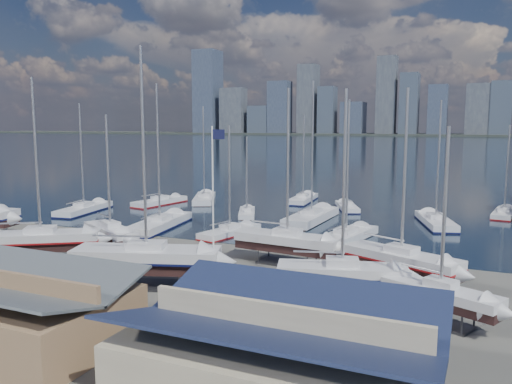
% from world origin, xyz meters
% --- Properties ---
extents(ground, '(1400.00, 1400.00, 0.00)m').
position_xyz_m(ground, '(0.00, -10.00, 0.00)').
color(ground, '#605E59').
rests_on(ground, ground).
extents(water, '(1400.00, 600.00, 0.40)m').
position_xyz_m(water, '(0.00, 300.00, -0.15)').
color(water, '#1B2E3F').
rests_on(water, ground).
extents(far_shore, '(1400.00, 80.00, 2.20)m').
position_xyz_m(far_shore, '(0.00, 560.00, 1.10)').
color(far_shore, '#2D332D').
rests_on(far_shore, ground).
extents(skyline, '(639.14, 43.80, 107.69)m').
position_xyz_m(skyline, '(-7.83, 553.76, 39.09)').
color(skyline, '#475166').
rests_on(skyline, far_shore).
extents(shed_grey, '(12.60, 8.40, 4.17)m').
position_xyz_m(shed_grey, '(0.00, -26.00, 2.15)').
color(shed_grey, '#8C6B4C').
rests_on(shed_grey, ground).
extents(shed_blue, '(13.65, 9.45, 4.71)m').
position_xyz_m(shed_blue, '(16.00, -26.00, 2.42)').
color(shed_blue, '#BFB293').
rests_on(shed_blue, ground).
extents(sailboat_cradle_1, '(10.09, 7.90, 16.40)m').
position_xyz_m(sailboat_cradle_1, '(-11.88, -13.14, 2.09)').
color(sailboat_cradle_1, '#2D2D33').
rests_on(sailboat_cradle_1, ground).
extents(sailboat_cradle_2, '(8.18, 5.66, 13.34)m').
position_xyz_m(sailboat_cradle_2, '(-8.92, -7.33, 1.94)').
color(sailboat_cradle_2, '#2D2D33').
rests_on(sailboat_cradle_2, ground).
extents(sailboat_cradle_3, '(11.68, 6.52, 18.04)m').
position_xyz_m(sailboat_cradle_3, '(0.74, -14.78, 2.18)').
color(sailboat_cradle_3, '#2D2D33').
rests_on(sailboat_cradle_3, ground).
extents(sailboat_cradle_4, '(9.63, 3.36, 15.48)m').
position_xyz_m(sailboat_cradle_4, '(8.53, -4.69, 2.05)').
color(sailboat_cradle_4, '#2D2D33').
rests_on(sailboat_cradle_4, ground).
extents(sailboat_cradle_5, '(9.40, 4.98, 14.74)m').
position_xyz_m(sailboat_cradle_5, '(15.31, -12.20, 2.01)').
color(sailboat_cradle_5, '#2D2D33').
rests_on(sailboat_cradle_5, ground).
extents(sailboat_cradle_6, '(9.53, 6.13, 15.07)m').
position_xyz_m(sailboat_cradle_6, '(18.64, -6.92, 2.02)').
color(sailboat_cradle_6, '#2D2D33').
rests_on(sailboat_cradle_6, ground).
extents(sailboat_cradle_7, '(7.52, 4.92, 12.28)m').
position_xyz_m(sailboat_cradle_7, '(21.87, -13.59, 1.89)').
color(sailboat_cradle_7, '#2D2D33').
rests_on(sailboat_cradle_7, ground).
extents(sailboat_moored_0, '(4.74, 11.04, 15.99)m').
position_xyz_m(sailboat_moored_0, '(-26.84, 8.57, 0.31)').
color(sailboat_moored_0, black).
rests_on(sailboat_moored_0, water).
extents(sailboat_moored_1, '(4.42, 10.18, 14.74)m').
position_xyz_m(sailboat_moored_1, '(-21.06, 18.80, 0.31)').
color(sailboat_moored_1, black).
rests_on(sailboat_moored_1, water).
extents(sailboat_moored_2, '(7.12, 10.85, 15.97)m').
position_xyz_m(sailboat_moored_2, '(-16.14, 24.13, 0.32)').
color(sailboat_moored_2, black).
rests_on(sailboat_moored_2, water).
extents(sailboat_moored_3, '(5.02, 12.33, 17.90)m').
position_xyz_m(sailboat_moored_3, '(-10.82, 3.85, 0.31)').
color(sailboat_moored_3, black).
rests_on(sailboat_moored_3, water).
extents(sailboat_moored_4, '(4.85, 7.70, 11.29)m').
position_xyz_m(sailboat_moored_4, '(-4.71, 15.64, 0.33)').
color(sailboat_moored_4, black).
rests_on(sailboat_moored_4, water).
extents(sailboat_moored_5, '(3.38, 9.98, 14.69)m').
position_xyz_m(sailboat_moored_5, '(-1.46, 30.35, 0.31)').
color(sailboat_moored_5, black).
rests_on(sailboat_moored_5, water).
extents(sailboat_moored_6, '(4.37, 8.95, 12.89)m').
position_xyz_m(sailboat_moored_6, '(-1.36, 3.70, 0.31)').
color(sailboat_moored_6, black).
rests_on(sailboat_moored_6, water).
extents(sailboat_moored_7, '(4.10, 12.50, 18.63)m').
position_xyz_m(sailboat_moored_7, '(4.64, 15.18, 0.33)').
color(sailboat_moored_7, black).
rests_on(sailboat_moored_7, water).
extents(sailboat_moored_8, '(5.42, 8.62, 12.51)m').
position_xyz_m(sailboat_moored_8, '(6.77, 25.91, 0.31)').
color(sailboat_moored_8, black).
rests_on(sailboat_moored_8, water).
extents(sailboat_moored_9, '(5.18, 10.73, 15.61)m').
position_xyz_m(sailboat_moored_9, '(11.28, 6.18, 0.32)').
color(sailboat_moored_9, black).
rests_on(sailboat_moored_9, water).
extents(sailboat_moored_10, '(6.00, 11.12, 16.02)m').
position_xyz_m(sailboat_moored_10, '(19.48, 18.88, 0.31)').
color(sailboat_moored_10, black).
rests_on(sailboat_moored_10, water).
extents(sailboat_moored_11, '(3.70, 8.91, 12.93)m').
position_xyz_m(sailboat_moored_11, '(27.59, 29.01, 0.31)').
color(sailboat_moored_11, black).
rests_on(sailboat_moored_11, water).
extents(car_a, '(2.89, 4.06, 1.28)m').
position_xyz_m(car_a, '(-5.78, -21.64, 0.64)').
color(car_a, gray).
rests_on(car_a, ground).
extents(car_b, '(4.54, 2.82, 1.41)m').
position_xyz_m(car_b, '(-9.40, -18.10, 0.71)').
color(car_b, gray).
rests_on(car_b, ground).
extents(car_c, '(3.37, 5.10, 1.30)m').
position_xyz_m(car_c, '(7.80, -19.48, 0.65)').
color(car_c, gray).
rests_on(car_c, ground).
extents(car_d, '(3.34, 5.40, 1.46)m').
position_xyz_m(car_d, '(13.99, -18.03, 0.73)').
color(car_d, gray).
rests_on(car_d, ground).
extents(flagpole, '(1.08, 0.12, 12.26)m').
position_xyz_m(flagpole, '(5.44, -12.57, 7.07)').
color(flagpole, white).
rests_on(flagpole, ground).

